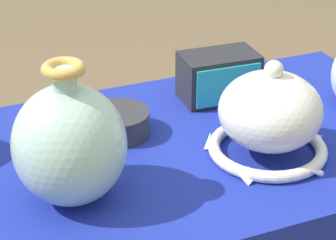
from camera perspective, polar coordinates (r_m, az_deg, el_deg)
The scene contains 5 objects.
display_table at distance 1.20m, azimuth -4.36°, elevation -7.04°, with size 1.27×0.57×0.68m.
vase_tall_bulbous at distance 1.03m, azimuth -8.57°, elevation -2.06°, with size 0.18×0.18×0.24m.
vase_dome_bell at distance 1.16m, azimuth 8.86°, elevation 0.22°, with size 0.22×0.23×0.19m.
mosaic_tile_box at distance 1.37m, azimuth 4.46°, elevation 3.80°, with size 0.16×0.11×0.10m.
pot_squat_charcoal at distance 1.24m, azimuth -4.39°, elevation -0.24°, with size 0.12×0.12×0.05m, color #2D2D33.
Camera 1 is at (-0.29, -0.96, 1.30)m, focal length 70.00 mm.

